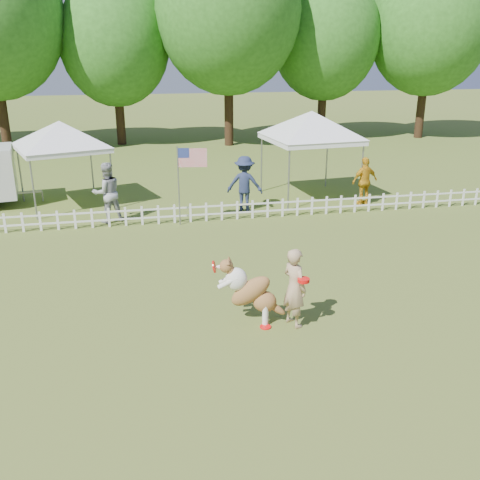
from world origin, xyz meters
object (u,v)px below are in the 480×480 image
Objects in this scene: handler at (294,288)px; canopy_tent_right at (310,156)px; dog at (252,291)px; spectator_b at (245,184)px; canopy_tent_left at (64,165)px; spectator_c at (365,181)px; flag_pole at (179,187)px; spectator_a at (107,193)px; frisbee_on_turf at (266,327)px.

handler is 0.52× the size of canopy_tent_right.
dog is 0.44× the size of canopy_tent_right.
dog is at bearing 97.54° from spectator_b.
spectator_c is (10.18, -1.96, -0.59)m from canopy_tent_left.
flag_pole reaches higher than spectator_b.
canopy_tent_right is at bearing -43.83° from handler.
handler is at bearing 46.90° from spectator_c.
canopy_tent_left is 10.38m from spectator_c.
spectator_a is at bearing -173.30° from canopy_tent_right.
canopy_tent_right reaches higher than frisbee_on_turf.
spectator_c is (1.60, -1.28, -0.69)m from canopy_tent_right.
spectator_a is (-7.10, -1.60, -0.58)m from canopy_tent_right.
frisbee_on_turf is at bearing 44.09° from spectator_c.
frisbee_on_turf is 0.12× the size of spectator_b.
dog reaches higher than frisbee_on_turf.
dog is 7.89m from spectator_b.
spectator_a is 1.14× the size of spectator_c.
handler is 0.66× the size of flag_pole.
spectator_b reaches higher than spectator_c.
dog is 7.91m from spectator_a.
canopy_tent_left is at bearing 0.99° from spectator_b.
canopy_tent_right is (3.89, 9.22, 1.51)m from frisbee_on_turf.
spectator_c reaches higher than dog.
spectator_b is 4.24m from spectator_c.
spectator_a is at bearing 112.82° from frisbee_on_turf.
frisbee_on_turf is at bearing -37.72° from dog.
flag_pole is 2.31m from spectator_a.
canopy_tent_left is at bearing 148.75° from flag_pole.
dog is at bearing 42.01° from spectator_c.
frisbee_on_turf is at bearing -118.94° from canopy_tent_right.
spectator_b reaches higher than handler.
canopy_tent_left is 4.75m from flag_pole.
canopy_tent_right is 1.25× the size of flag_pole.
spectator_a is (-2.99, 7.32, 0.28)m from dog.
spectator_c is at bearing -163.14° from spectator_b.
handler is at bearing 1.37° from frisbee_on_turf.
spectator_a is at bearing 169.32° from flag_pole.
canopy_tent_left is 2.76m from spectator_a.
spectator_b is at bearing -12.68° from spectator_c.
spectator_c is (5.49, 7.94, 0.82)m from frisbee_on_turf.
spectator_b is at bearing 165.93° from spectator_a.
canopy_tent_right reaches higher than spectator_a.
flag_pole reaches higher than spectator_a.
spectator_b is (1.25, 8.04, 0.91)m from frisbee_on_turf.
canopy_tent_right reaches higher than canopy_tent_left.
dog is at bearing 92.61° from spectator_a.
canopy_tent_right is (3.33, 9.21, 0.73)m from handler.
handler is 7.09× the size of frisbee_on_turf.
spectator_a is (-2.17, 0.75, -0.27)m from flag_pole.
flag_pole reaches higher than dog.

